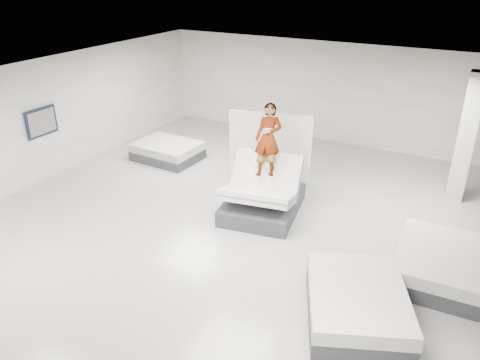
{
  "coord_description": "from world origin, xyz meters",
  "views": [
    {
      "loc": [
        4.29,
        -7.32,
        5.45
      ],
      "look_at": [
        -0.24,
        0.97,
        1.0
      ],
      "focal_mm": 35.0,
      "sensor_mm": 36.0,
      "label": 1
    }
  ],
  "objects": [
    {
      "name": "divider_panel",
      "position": [
        -0.48,
        3.04,
        0.98
      ],
      "size": [
        2.12,
        0.63,
        1.96
      ],
      "primitive_type": "cube",
      "rotation": [
        0.0,
        0.0,
        0.25
      ],
      "color": "white",
      "rests_on": "floor"
    },
    {
      "name": "flat_bed_right_near",
      "position": [
        3.05,
        -1.0,
        0.29
      ],
      "size": [
        2.26,
        2.54,
        0.57
      ],
      "color": "#3B3B40",
      "rests_on": "floor"
    },
    {
      "name": "remote",
      "position": [
        0.29,
        1.55,
        1.16
      ],
      "size": [
        0.07,
        0.15,
        0.08
      ],
      "primitive_type": "cube",
      "rotation": [
        0.35,
        0.0,
        0.18
      ],
      "color": "black",
      "rests_on": "person"
    },
    {
      "name": "person",
      "position": [
        0.01,
        1.86,
        1.37
      ],
      "size": [
        0.91,
        1.77,
        1.24
      ],
      "primitive_type": "imported",
      "rotation": [
        1.03,
        0.0,
        0.18
      ],
      "color": "slate",
      "rests_on": "hero_bed"
    },
    {
      "name": "flat_bed_right_far",
      "position": [
        4.09,
        0.84,
        0.28
      ],
      "size": [
        1.62,
        2.11,
        0.56
      ],
      "color": "#3B3B40",
      "rests_on": "floor"
    },
    {
      "name": "wall_poster",
      "position": [
        -5.93,
        0.5,
        1.6
      ],
      "size": [
        0.06,
        0.95,
        0.75
      ],
      "color": "black",
      "rests_on": "wall_left"
    },
    {
      "name": "room",
      "position": [
        0.0,
        0.0,
        1.6
      ],
      "size": [
        14.0,
        14.04,
        3.2
      ],
      "color": "beige",
      "rests_on": "ground"
    },
    {
      "name": "hero_bed",
      "position": [
        0.07,
        1.52,
        0.44
      ],
      "size": [
        1.97,
        2.41,
        1.45
      ],
      "color": "#3B3B40",
      "rests_on": "floor"
    },
    {
      "name": "flat_bed_left_far",
      "position": [
        -3.9,
        3.12,
        0.26
      ],
      "size": [
        1.92,
        1.47,
        0.51
      ],
      "color": "#3B3B40",
      "rests_on": "floor"
    },
    {
      "name": "column",
      "position": [
        4.0,
        4.5,
        1.6
      ],
      "size": [
        0.4,
        0.4,
        3.2
      ],
      "primitive_type": "cube",
      "color": "silver",
      "rests_on": "floor"
    }
  ]
}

